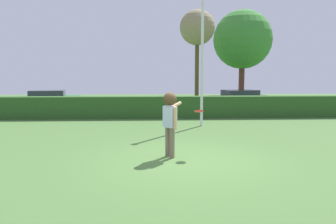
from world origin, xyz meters
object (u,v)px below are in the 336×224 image
(oak_tree, at_px, (243,40))
(bare_elm_tree, at_px, (197,29))
(lamppost, at_px, (202,48))
(frisbee, at_px, (199,111))
(parked_car_black, at_px, (240,98))
(parked_car_green, at_px, (48,99))
(person, at_px, (170,115))

(oak_tree, height_order, bare_elm_tree, oak_tree)
(lamppost, height_order, oak_tree, oak_tree)
(frisbee, xyz_separation_m, bare_elm_tree, (1.69, 12.53, 4.00))
(oak_tree, bearing_deg, frisbee, -109.72)
(parked_car_black, xyz_separation_m, bare_elm_tree, (-3.07, -0.54, 4.58))
(bare_elm_tree, bearing_deg, oak_tree, 34.88)
(parked_car_green, bearing_deg, lamppost, -40.44)
(person, height_order, frisbee, person)
(parked_car_green, height_order, oak_tree, oak_tree)
(parked_car_green, height_order, parked_car_black, same)
(frisbee, xyz_separation_m, lamppost, (0.91, 5.35, 2.16))
(bare_elm_tree, bearing_deg, lamppost, -96.21)
(person, distance_m, lamppost, 6.21)
(frisbee, bearing_deg, parked_car_green, 122.14)
(person, relative_size, lamppost, 0.29)
(lamppost, height_order, parked_car_black, lamppost)
(person, bearing_deg, bare_elm_tree, 78.82)
(frisbee, bearing_deg, bare_elm_tree, 82.32)
(parked_car_green, distance_m, bare_elm_tree, 10.99)
(frisbee, bearing_deg, parked_car_black, 69.97)
(lamppost, bearing_deg, parked_car_green, 139.56)
(lamppost, bearing_deg, frisbee, -99.64)
(lamppost, xyz_separation_m, bare_elm_tree, (0.78, 7.17, 1.84))
(frisbee, distance_m, lamppost, 5.84)
(oak_tree, bearing_deg, person, -112.20)
(parked_car_green, distance_m, parked_car_black, 13.05)
(parked_car_green, xyz_separation_m, bare_elm_tree, (9.97, -0.66, 4.58))
(bare_elm_tree, bearing_deg, parked_car_black, 10.03)
(person, height_order, oak_tree, oak_tree)
(parked_car_green, bearing_deg, oak_tree, 8.06)
(person, bearing_deg, parked_car_black, 67.13)
(person, relative_size, parked_car_green, 0.41)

